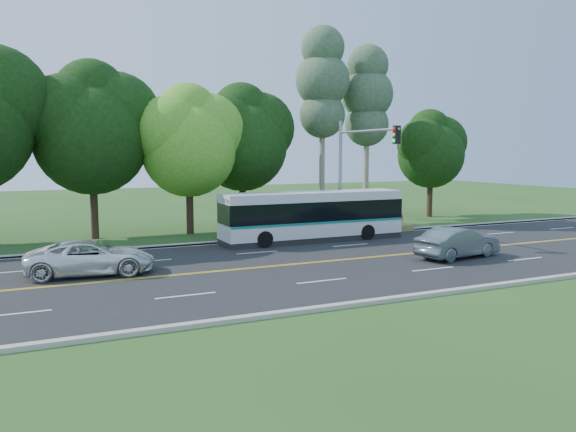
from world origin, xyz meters
name	(u,v)px	position (x,y,z in m)	size (l,w,h in m)	color
ground	(296,264)	(0.00, 0.00, 0.00)	(120.00, 120.00, 0.00)	#24501A
road	(296,264)	(0.00, 0.00, 0.01)	(60.00, 14.00, 0.02)	black
curb_north	(242,241)	(0.00, 7.15, 0.07)	(60.00, 0.30, 0.15)	#AAA39A
curb_south	(385,300)	(0.00, -7.15, 0.07)	(60.00, 0.30, 0.15)	#AAA39A
grass_verge	(232,237)	(0.00, 9.00, 0.05)	(60.00, 4.00, 0.10)	#24501A
lane_markings	(294,264)	(-0.09, 0.00, 0.02)	(57.60, 13.82, 0.00)	gold
tree_row	(132,125)	(-5.15, 12.13, 6.73)	(44.70, 9.10, 13.84)	black
bougainvillea_hedge	(342,221)	(7.18, 8.15, 0.72)	(9.50, 2.25, 1.50)	maroon
traffic_signal	(357,160)	(6.49, 5.40, 4.67)	(0.42, 6.10, 7.00)	gray
transit_bus	(313,217)	(3.84, 5.80, 1.42)	(10.82, 2.44, 2.83)	silver
sedan	(458,243)	(7.78, -1.88, 0.76)	(1.58, 4.52, 1.49)	slate
suv	(91,258)	(-8.70, 1.56, 0.74)	(2.38, 5.15, 1.43)	white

